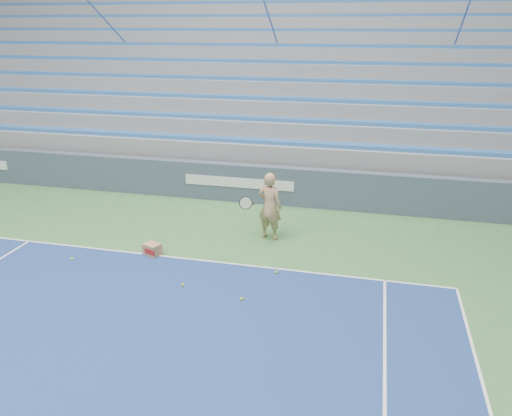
% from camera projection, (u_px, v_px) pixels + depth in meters
% --- Properties ---
extents(sponsor_barrier, '(30.00, 0.32, 1.10)m').
position_uv_depth(sponsor_barrier, '(240.00, 183.00, 14.40)').
color(sponsor_barrier, '#3E4B5E').
rests_on(sponsor_barrier, ground).
extents(bleachers, '(31.00, 9.15, 7.30)m').
position_uv_depth(bleachers, '(279.00, 94.00, 18.98)').
color(bleachers, gray).
rests_on(bleachers, ground).
extents(tennis_player, '(0.94, 0.88, 1.64)m').
position_uv_depth(tennis_player, '(270.00, 206.00, 11.76)').
color(tennis_player, tan).
rests_on(tennis_player, ground).
extents(ball_box, '(0.43, 0.39, 0.27)m').
position_uv_depth(ball_box, '(152.00, 249.00, 11.13)').
color(ball_box, '#A67750').
rests_on(ball_box, ground).
extents(tennis_ball_0, '(0.07, 0.07, 0.07)m').
position_uv_depth(tennis_ball_0, '(242.00, 299.00, 9.32)').
color(tennis_ball_0, '#9FD12A').
rests_on(tennis_ball_0, ground).
extents(tennis_ball_1, '(0.07, 0.07, 0.07)m').
position_uv_depth(tennis_ball_1, '(277.00, 272.00, 10.32)').
color(tennis_ball_1, '#9FD12A').
rests_on(tennis_ball_1, ground).
extents(tennis_ball_2, '(0.07, 0.07, 0.07)m').
position_uv_depth(tennis_ball_2, '(72.00, 259.00, 10.91)').
color(tennis_ball_2, '#9FD12A').
rests_on(tennis_ball_2, ground).
extents(tennis_ball_3, '(0.07, 0.07, 0.07)m').
position_uv_depth(tennis_ball_3, '(183.00, 285.00, 9.83)').
color(tennis_ball_3, '#9FD12A').
rests_on(tennis_ball_3, ground).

